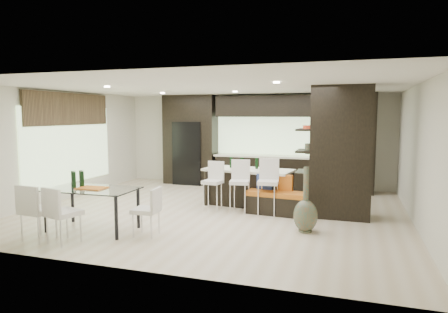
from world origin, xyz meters
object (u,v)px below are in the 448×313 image
(chair_far, at_px, (39,214))
(chair_end, at_px, (146,214))
(stool_left, at_px, (213,191))
(stool_mid, at_px, (240,191))
(floor_vase, at_px, (306,200))
(stool_right, at_px, (268,192))
(dining_table, at_px, (93,209))
(chair_near, at_px, (64,217))
(bench, at_px, (276,203))
(kitchen_island, at_px, (248,187))

(chair_far, bearing_deg, chair_end, 30.41)
(stool_left, relative_size, stool_mid, 0.95)
(stool_mid, relative_size, floor_vase, 0.77)
(stool_mid, distance_m, chair_far, 3.96)
(chair_far, distance_m, chair_end, 1.78)
(chair_end, bearing_deg, stool_left, -16.85)
(floor_vase, bearing_deg, stool_right, 131.19)
(stool_left, relative_size, dining_table, 0.54)
(chair_end, bearing_deg, dining_table, 85.56)
(floor_vase, height_order, chair_end, floor_vase)
(floor_vase, distance_m, chair_near, 4.16)
(stool_left, relative_size, chair_end, 1.11)
(stool_right, bearing_deg, floor_vase, -54.69)
(bench, xyz_separation_m, chair_near, (-2.98, -2.98, 0.19))
(chair_near, relative_size, chair_far, 0.98)
(kitchen_island, distance_m, chair_far, 4.54)
(chair_near, bearing_deg, stool_right, 61.49)
(chair_near, bearing_deg, chair_end, 50.74)
(chair_near, distance_m, chair_end, 1.34)
(kitchen_island, distance_m, stool_right, 0.98)
(stool_left, height_order, stool_right, stool_right)
(stool_right, bearing_deg, bench, 23.45)
(stool_mid, bearing_deg, stool_right, -9.82)
(stool_right, xyz_separation_m, chair_near, (-2.82, -2.89, -0.04))
(chair_end, bearing_deg, floor_vase, -71.76)
(dining_table, relative_size, chair_far, 1.82)
(dining_table, height_order, chair_near, chair_near)
(floor_vase, bearing_deg, kitchen_island, 130.65)
(stool_left, bearing_deg, stool_right, 6.45)
(stool_left, height_order, stool_mid, stool_mid)
(kitchen_island, height_order, stool_left, stool_left)
(bench, distance_m, chair_near, 4.22)
(floor_vase, height_order, chair_far, floor_vase)
(stool_mid, bearing_deg, kitchen_island, 80.92)
(bench, xyz_separation_m, chair_far, (-3.49, -2.99, 0.20))
(stool_left, relative_size, stool_right, 0.91)
(stool_right, relative_size, floor_vase, 0.80)
(kitchen_island, distance_m, floor_vase, 2.35)
(stool_mid, distance_m, floor_vase, 1.85)
(stool_left, distance_m, chair_near, 3.31)
(kitchen_island, relative_size, chair_far, 2.29)
(stool_left, bearing_deg, chair_end, -95.13)
(dining_table, bearing_deg, kitchen_island, 51.71)
(stool_left, height_order, chair_far, chair_far)
(kitchen_island, relative_size, dining_table, 1.26)
(chair_near, height_order, chair_far, chair_far)
(dining_table, xyz_separation_m, chair_near, (0.00, -0.77, 0.05))
(stool_right, distance_m, chair_far, 4.41)
(kitchen_island, height_order, floor_vase, floor_vase)
(kitchen_island, height_order, dining_table, kitchen_island)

